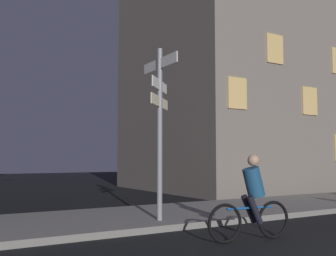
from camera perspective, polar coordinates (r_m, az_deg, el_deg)
The scene contains 4 objects.
sidewalk_kerb at distance 10.76m, azimuth 1.36°, elevation -12.20°, with size 40.00×3.50×0.14m, color gray.
signpost at distance 9.20m, azimuth -1.19°, elevation 1.76°, with size 0.99×1.52×3.96m.
cyclist at distance 7.80m, azimuth 11.89°, elevation -10.09°, with size 1.82×0.37×1.61m.
building_right_block at distance 21.98m, azimuth 10.19°, elevation 11.42°, with size 10.11×8.92×14.97m.
Camera 1 is at (-5.68, -2.41, 1.54)m, focal length 42.64 mm.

